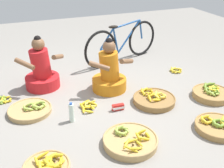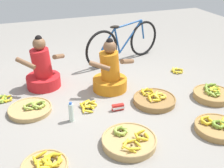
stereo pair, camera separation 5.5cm
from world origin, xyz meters
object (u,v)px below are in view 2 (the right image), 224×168
(packet_carton_stack, at_px, (118,107))
(water_bottle, at_px, (71,112))
(banana_basket_mid_left, at_px, (218,127))
(loose_bananas_mid_right, at_px, (88,106))
(banana_basket_front_center, at_px, (129,141))
(loose_bananas_front_left, at_px, (177,71))
(vendor_woman_front, at_px, (110,74))
(banana_basket_near_vendor, at_px, (154,100))
(banana_basket_front_right, at_px, (31,109))
(banana_basket_back_right, at_px, (212,94))
(bicycle_leaning, at_px, (124,43))
(banana_basket_back_left, at_px, (45,167))
(loose_bananas_near_bicycle, at_px, (2,99))
(vendor_woman_behind, at_px, (43,71))

(packet_carton_stack, bearing_deg, water_bottle, -176.89)
(banana_basket_mid_left, height_order, loose_bananas_mid_right, banana_basket_mid_left)
(banana_basket_front_center, bearing_deg, loose_bananas_front_left, 44.16)
(vendor_woman_front, relative_size, banana_basket_near_vendor, 1.36)
(water_bottle, bearing_deg, banana_basket_front_right, 139.30)
(vendor_woman_front, relative_size, banana_basket_back_right, 1.49)
(bicycle_leaning, distance_m, packet_carton_stack, 1.79)
(banana_basket_back_left, height_order, water_bottle, water_bottle)
(banana_basket_front_right, distance_m, banana_basket_back_left, 1.17)
(banana_basket_back_right, bearing_deg, bicycle_leaning, 110.91)
(loose_bananas_front_left, xyz_separation_m, packet_carton_stack, (-1.41, -0.80, 0.02))
(banana_basket_back_left, relative_size, loose_bananas_mid_right, 1.60)
(banana_basket_back_right, relative_size, packet_carton_stack, 3.29)
(banana_basket_front_right, bearing_deg, banana_basket_back_right, -11.71)
(loose_bananas_near_bicycle, bearing_deg, banana_basket_back_left, -76.28)
(vendor_woman_front, distance_m, bicycle_leaning, 1.18)
(banana_basket_back_left, distance_m, loose_bananas_near_bicycle, 1.65)
(banana_basket_mid_left, xyz_separation_m, loose_bananas_mid_right, (-1.30, 1.03, -0.02))
(banana_basket_mid_left, relative_size, water_bottle, 2.01)
(vendor_woman_behind, xyz_separation_m, banana_basket_mid_left, (1.78, -1.88, -0.21))
(banana_basket_near_vendor, bearing_deg, loose_bananas_near_bicycle, 158.49)
(banana_basket_front_center, relative_size, banana_basket_near_vendor, 1.03)
(loose_bananas_front_left, relative_size, loose_bananas_near_bicycle, 0.82)
(banana_basket_back_right, bearing_deg, banana_basket_mid_left, -123.48)
(banana_basket_mid_left, bearing_deg, banana_basket_front_center, 173.34)
(vendor_woman_front, bearing_deg, vendor_woman_behind, 154.75)
(banana_basket_mid_left, distance_m, loose_bananas_near_bicycle, 2.91)
(loose_bananas_mid_right, relative_size, loose_bananas_near_bicycle, 1.03)
(banana_basket_front_center, relative_size, banana_basket_mid_left, 1.14)
(vendor_woman_front, bearing_deg, loose_bananas_near_bicycle, 172.97)
(vendor_woman_front, bearing_deg, banana_basket_back_right, -30.35)
(banana_basket_back_right, bearing_deg, vendor_woman_behind, 151.73)
(banana_basket_front_right, bearing_deg, loose_bananas_near_bicycle, 129.45)
(loose_bananas_front_left, bearing_deg, banana_basket_back_right, -90.83)
(banana_basket_front_center, relative_size, packet_carton_stack, 3.70)
(bicycle_leaning, distance_m, banana_basket_mid_left, 2.47)
(banana_basket_front_center, height_order, water_bottle, water_bottle)
(banana_basket_back_right, height_order, loose_bananas_mid_right, banana_basket_back_right)
(vendor_woman_behind, xyz_separation_m, banana_basket_front_right, (-0.27, -0.68, -0.22))
(vendor_woman_behind, height_order, bicycle_leaning, vendor_woman_behind)
(bicycle_leaning, relative_size, banana_basket_back_left, 3.51)
(banana_basket_front_right, distance_m, banana_basket_near_vendor, 1.69)
(bicycle_leaning, xyz_separation_m, loose_bananas_near_bicycle, (-2.19, -0.80, -0.33))
(vendor_woman_behind, xyz_separation_m, banana_basket_front_center, (0.69, -1.75, -0.21))
(vendor_woman_front, distance_m, banana_basket_back_left, 1.84)
(loose_bananas_near_bicycle, bearing_deg, banana_basket_front_right, -50.55)
(banana_basket_near_vendor, bearing_deg, banana_basket_mid_left, -64.50)
(banana_basket_near_vendor, relative_size, loose_bananas_mid_right, 2.05)
(banana_basket_mid_left, xyz_separation_m, water_bottle, (-1.59, 0.80, 0.08))
(vendor_woman_front, distance_m, loose_bananas_mid_right, 0.66)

